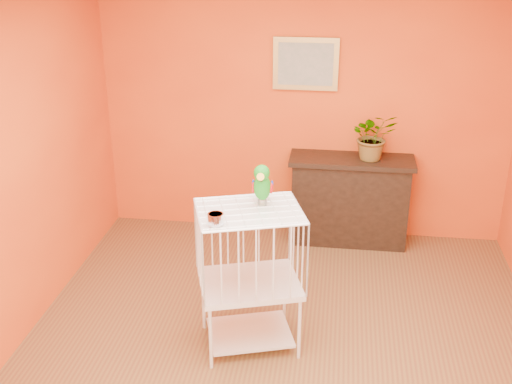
# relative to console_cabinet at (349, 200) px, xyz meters

# --- Properties ---
(ground) EXTENTS (4.50, 4.50, 0.00)m
(ground) POSITION_rel_console_cabinet_xyz_m (-0.48, -2.04, -0.45)
(ground) COLOR brown
(ground) RESTS_ON ground
(room_shell) EXTENTS (4.50, 4.50, 4.50)m
(room_shell) POSITION_rel_console_cabinet_xyz_m (-0.48, -2.04, 1.14)
(room_shell) COLOR #DA4F14
(room_shell) RESTS_ON ground
(console_cabinet) EXTENTS (1.20, 0.43, 0.89)m
(console_cabinet) POSITION_rel_console_cabinet_xyz_m (0.00, 0.00, 0.00)
(console_cabinet) COLOR black
(console_cabinet) RESTS_ON ground
(potted_plant) EXTENTS (0.51, 0.54, 0.36)m
(potted_plant) POSITION_rel_console_cabinet_xyz_m (0.19, -0.03, 0.62)
(potted_plant) COLOR #26722D
(potted_plant) RESTS_ON console_cabinet
(framed_picture) EXTENTS (0.62, 0.04, 0.50)m
(framed_picture) POSITION_rel_console_cabinet_xyz_m (-0.48, 0.18, 1.30)
(framed_picture) COLOR #A7803B
(framed_picture) RESTS_ON room_shell
(birdcage) EXTENTS (0.86, 0.75, 1.12)m
(birdcage) POSITION_rel_console_cabinet_xyz_m (-0.74, -1.81, 0.14)
(birdcage) COLOR silver
(birdcage) RESTS_ON ground
(feed_cup) EXTENTS (0.11, 0.11, 0.08)m
(feed_cup) POSITION_rel_console_cabinet_xyz_m (-0.92, -2.07, 0.72)
(feed_cup) COLOR silver
(feed_cup) RESTS_ON birdcage
(parrot) EXTENTS (0.16, 0.29, 0.32)m
(parrot) POSITION_rel_console_cabinet_xyz_m (-0.66, -1.71, 0.84)
(parrot) COLOR #59544C
(parrot) RESTS_ON birdcage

